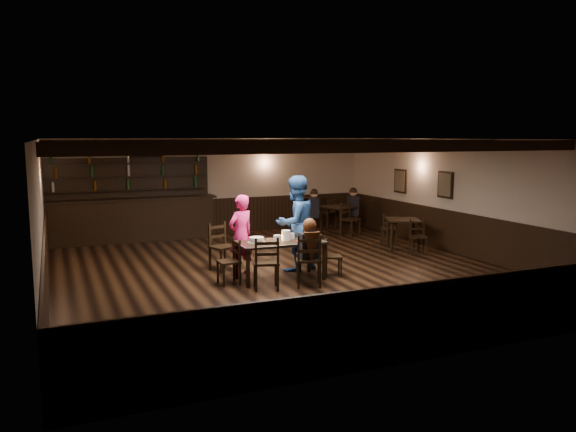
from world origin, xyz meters
name	(u,v)px	position (x,y,z in m)	size (l,w,h in m)	color
ground	(282,271)	(0.00, 0.00, 0.00)	(10.00, 10.00, 0.00)	black
room_shell	(282,187)	(0.01, 0.04, 1.75)	(9.02, 10.02, 2.71)	#B8AC98
dining_table	(280,245)	(-0.30, -0.61, 0.68)	(1.68, 0.86, 0.75)	black
chair_near_left	(266,259)	(-0.82, -1.23, 0.57)	(0.55, 0.54, 0.98)	black
chair_near_right	(309,256)	(-0.02, -1.34, 0.58)	(0.59, 0.58, 0.99)	black
chair_end_left	(232,258)	(-1.24, -0.55, 0.50)	(0.40, 0.41, 0.86)	black
chair_end_right	(329,253)	(0.72, -0.71, 0.45)	(0.45, 0.46, 0.77)	black
chair_far_pushed	(220,243)	(-1.14, 0.62, 0.57)	(0.59, 0.58, 0.98)	black
woman_pink	(241,235)	(-0.88, 0.03, 0.81)	(0.59, 0.39, 1.62)	#FF2275
man_blue	(295,223)	(0.28, -0.03, 0.98)	(0.96, 0.75, 1.97)	navy
seated_person	(309,242)	(0.01, -1.27, 0.84)	(0.34, 0.52, 0.84)	black
cake	(257,240)	(-0.76, -0.55, 0.80)	(0.34, 0.34, 0.11)	white
plate_stack_a	(277,239)	(-0.37, -0.66, 0.82)	(0.15, 0.15, 0.14)	white
plate_stack_b	(286,235)	(-0.16, -0.57, 0.85)	(0.17, 0.17, 0.20)	white
tea_light	(279,239)	(-0.28, -0.53, 0.78)	(0.06, 0.06, 0.06)	#A5A8AD
salt_shaker	(299,238)	(0.07, -0.68, 0.80)	(0.04, 0.04, 0.10)	silver
pepper_shaker	(304,238)	(0.16, -0.69, 0.79)	(0.03, 0.03, 0.08)	#A5A8AD
drink_glass	(293,236)	(0.02, -0.48, 0.81)	(0.08, 0.08, 0.12)	silver
menu_red	(305,240)	(0.18, -0.71, 0.75)	(0.32, 0.22, 0.00)	#9B2510
menu_blue	(307,238)	(0.31, -0.55, 0.75)	(0.28, 0.20, 0.00)	#0F144C
bar_counter	(131,214)	(-2.40, 4.72, 0.73)	(4.47, 0.70, 2.20)	black
back_table_a	(403,223)	(3.60, 0.95, 0.65)	(1.01, 1.01, 0.75)	black
back_table_b	(339,210)	(3.33, 3.80, 0.65)	(1.16, 1.16, 0.75)	black
bg_patron_left	(314,203)	(2.54, 3.82, 0.88)	(0.34, 0.45, 0.82)	black
bg_patron_right	(353,201)	(3.78, 3.76, 0.87)	(0.31, 0.43, 0.82)	black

